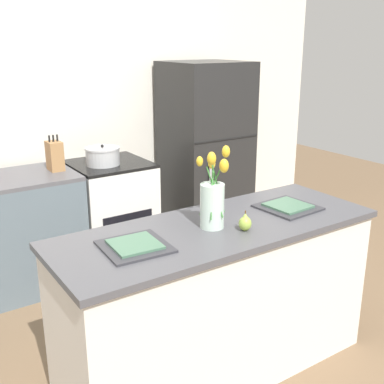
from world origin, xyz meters
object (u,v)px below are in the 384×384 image
Objects in this scene: flower_vase at (213,200)px; knife_block at (55,156)px; pear_figurine at (245,223)px; plate_setting_right at (288,207)px; cooking_pot at (103,156)px; stove_range at (112,214)px; plate_setting_left at (135,246)px; refrigerator at (205,155)px.

knife_block is (-0.29, 1.61, -0.04)m from flower_vase.
pear_figurine is 0.34× the size of plate_setting_right.
pear_figurine is 1.70m from cooking_pot.
stove_range is at bearing 84.99° from flower_vase.
knife_block reaches higher than plate_setting_left.
plate_setting_left is (-1.55, -1.61, 0.08)m from refrigerator.
pear_figurine is 0.40× the size of cooking_pot.
plate_setting_right is (-0.55, -1.61, 0.08)m from refrigerator.
stove_range is 1.80m from pear_figurine.
cooking_pot is (-0.07, -0.04, 0.51)m from stove_range.
plate_setting_right is at bearing -108.87° from refrigerator.
plate_setting_left is at bearing -108.70° from cooking_pot.
flower_vase is 1.58× the size of knife_block.
plate_setting_right is (1.00, 0.00, 0.00)m from plate_setting_left.
refrigerator is at bearing 60.57° from pear_figurine.
flower_vase is 1.57m from cooking_pot.
knife_block reaches higher than plate_setting_right.
cooking_pot is (0.07, 1.57, -0.09)m from flower_vase.
stove_range is 0.70m from knife_block.
refrigerator is at bearing 0.04° from stove_range.
cooking_pot reaches higher than plate_setting_left.
stove_range is at bearing 69.55° from plate_setting_left.
plate_setting_left is at bearing -110.45° from stove_range.
flower_vase is at bearing -79.64° from knife_block.
pear_figurine is (-0.98, -1.73, 0.11)m from refrigerator.
flower_vase is 0.20m from pear_figurine.
refrigerator is 1.03m from cooking_pot.
plate_setting_right is at bearing -73.44° from cooking_pot.
knife_block is at bearing 173.47° from cooking_pot.
refrigerator is at bearing 2.07° from cooking_pot.
cooking_pot is at bearing 87.34° from flower_vase.
cooking_pot is at bearing 91.34° from pear_figurine.
cooking_pot is (-0.47, 1.57, 0.05)m from plate_setting_right.
knife_block is at bearing 84.15° from plate_setting_left.
flower_vase is at bearing -124.21° from refrigerator.
refrigerator is 6.12× the size of knife_block.
plate_setting_right is at bearing -62.67° from knife_block.
stove_range is 8.15× the size of pear_figurine.
pear_figurine is at bearing -88.66° from cooking_pot.
knife_block is (-0.41, 1.74, 0.06)m from pear_figurine.
plate_setting_right is (0.54, -0.01, -0.14)m from flower_vase.
refrigerator reaches higher than cooking_pot.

